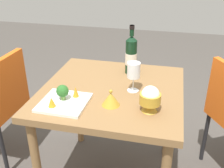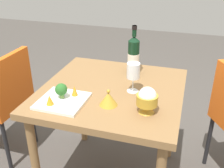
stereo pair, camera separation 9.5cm
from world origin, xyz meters
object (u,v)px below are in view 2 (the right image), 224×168
object	(u,v)px
chair_by_wall	(6,96)
rice_bowl_lid	(108,99)
wine_bottle	(133,55)
wine_glass	(134,71)
broccoli_floret	(61,90)
serving_plate	(63,101)
carrot_garnish_left	(50,100)
carrot_garnish_right	(75,91)
rice_bowl	(147,100)

from	to	relation	value
chair_by_wall	rice_bowl_lid	bearing A→B (deg)	-103.54
wine_bottle	wine_glass	bearing A→B (deg)	-167.10
rice_bowl_lid	wine_glass	bearing A→B (deg)	-25.10
chair_by_wall	broccoli_floret	bearing A→B (deg)	-111.92
wine_bottle	broccoli_floret	world-z (taller)	wine_bottle
wine_glass	serving_plate	distance (m)	0.43
carrot_garnish_left	carrot_garnish_right	world-z (taller)	carrot_garnish_right
serving_plate	wine_glass	bearing A→B (deg)	-54.93
wine_glass	serving_plate	size ratio (longest dim) A/B	0.70
wine_glass	carrot_garnish_right	distance (m)	0.35
broccoli_floret	carrot_garnish_left	bearing A→B (deg)	161.49
wine_glass	serving_plate	world-z (taller)	wine_glass
serving_plate	broccoli_floret	bearing A→B (deg)	33.38
carrot_garnish_right	rice_bowl_lid	bearing A→B (deg)	-95.24
wine_bottle	rice_bowl_lid	distance (m)	0.46
wine_bottle	broccoli_floret	bearing A→B (deg)	148.06
rice_bowl	rice_bowl_lid	distance (m)	0.21
rice_bowl_lid	rice_bowl	bearing A→B (deg)	-93.08
broccoli_floret	carrot_garnish_left	distance (m)	0.09
chair_by_wall	broccoli_floret	distance (m)	0.70
wine_bottle	rice_bowl	xyz separation A→B (m)	(-0.46, -0.18, -0.05)
carrot_garnish_left	serving_plate	bearing A→B (deg)	-31.61
wine_glass	carrot_garnish_right	size ratio (longest dim) A/B	3.03
broccoli_floret	carrot_garnish_left	world-z (taller)	broccoli_floret
carrot_garnish_right	broccoli_floret	bearing A→B (deg)	129.25
rice_bowl	broccoli_floret	size ratio (longest dim) A/B	1.65
chair_by_wall	serving_plate	distance (m)	0.70
wine_bottle	carrot_garnish_right	size ratio (longest dim) A/B	5.52
chair_by_wall	wine_bottle	bearing A→B (deg)	-74.87
wine_bottle	carrot_garnish_left	size ratio (longest dim) A/B	6.06
rice_bowl_lid	carrot_garnish_left	distance (m)	0.31
rice_bowl	carrot_garnish_left	xyz separation A→B (m)	(-0.10, 0.50, -0.03)
carrot_garnish_right	carrot_garnish_left	bearing A→B (deg)	146.82
chair_by_wall	serving_plate	xyz separation A→B (m)	(-0.27, -0.60, 0.21)
rice_bowl	serving_plate	size ratio (longest dim) A/B	0.56
wine_bottle	serving_plate	bearing A→B (deg)	150.08
wine_glass	broccoli_floret	world-z (taller)	wine_glass
serving_plate	carrot_garnish_right	bearing A→B (deg)	-34.70
rice_bowl_lid	carrot_garnish_right	world-z (taller)	rice_bowl_lid
rice_bowl	rice_bowl_lid	bearing A→B (deg)	86.92
chair_by_wall	wine_bottle	xyz separation A→B (m)	(0.22, -0.89, 0.33)
rice_bowl	broccoli_floret	xyz separation A→B (m)	(-0.02, 0.47, -0.01)
rice_bowl	carrot_garnish_left	bearing A→B (deg)	101.33
carrot_garnish_left	rice_bowl_lid	bearing A→B (deg)	-69.02
wine_glass	serving_plate	bearing A→B (deg)	125.07
rice_bowl_lid	carrot_garnish_left	xyz separation A→B (m)	(-0.11, 0.29, 0.00)
broccoli_floret	carrot_garnish_right	world-z (taller)	broccoli_floret
wine_bottle	carrot_garnish_left	world-z (taller)	wine_bottle
rice_bowl	serving_plate	xyz separation A→B (m)	(-0.03, 0.46, -0.07)
wine_glass	rice_bowl	bearing A→B (deg)	-149.82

